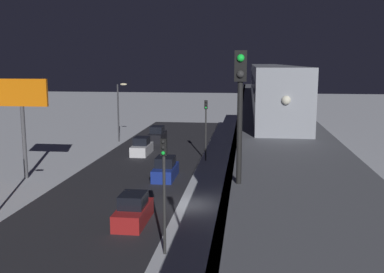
# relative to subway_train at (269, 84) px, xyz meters

# --- Properties ---
(ground_plane) EXTENTS (240.00, 240.00, 0.00)m
(ground_plane) POSITION_rel_subway_train_xyz_m (6.04, 8.85, -8.45)
(ground_plane) COLOR silver
(avenue_asphalt) EXTENTS (11.00, 89.63, 0.01)m
(avenue_asphalt) POSITION_rel_subway_train_xyz_m (12.24, 8.85, -8.45)
(avenue_asphalt) COLOR #28282D
(avenue_asphalt) RESTS_ON ground_plane
(elevated_railway) EXTENTS (5.00, 89.63, 6.67)m
(elevated_railway) POSITION_rel_subway_train_xyz_m (0.09, 8.85, -2.70)
(elevated_railway) COLOR slate
(elevated_railway) RESTS_ON ground_plane
(subway_train) EXTENTS (2.94, 36.87, 3.40)m
(subway_train) POSITION_rel_subway_train_xyz_m (0.00, 0.00, 0.00)
(subway_train) COLOR #999EA8
(subway_train) RESTS_ON elevated_railway
(rail_signal) EXTENTS (0.36, 0.41, 4.00)m
(rail_signal) POSITION_rel_subway_train_xyz_m (2.04, 26.75, 0.95)
(rail_signal) COLOR black
(rail_signal) RESTS_ON elevated_railway
(sedan_blue) EXTENTS (1.80, 4.35, 1.97)m
(sedan_blue) POSITION_rel_subway_train_xyz_m (9.04, 1.58, -7.66)
(sedan_blue) COLOR navy
(sedan_blue) RESTS_ON ground_plane
(sedan_black) EXTENTS (1.80, 4.54, 1.97)m
(sedan_black) POSITION_rel_subway_train_xyz_m (13.64, -17.27, -7.66)
(sedan_black) COLOR black
(sedan_black) RESTS_ON ground_plane
(sedan_red) EXTENTS (1.80, 4.20, 1.97)m
(sedan_red) POSITION_rel_subway_train_xyz_m (9.04, 12.98, -7.66)
(sedan_red) COLOR #A51E1E
(sedan_red) RESTS_ON ground_plane
(sedan_white) EXTENTS (1.80, 4.17, 1.97)m
(sedan_white) POSITION_rel_subway_train_xyz_m (13.64, -8.54, -7.66)
(sedan_white) COLOR silver
(sedan_white) RESTS_ON ground_plane
(traffic_light_near) EXTENTS (0.32, 0.44, 6.40)m
(traffic_light_near) POSITION_rel_subway_train_xyz_m (6.14, 17.42, -4.26)
(traffic_light_near) COLOR #2D2D2D
(traffic_light_near) RESTS_ON ground_plane
(traffic_light_mid) EXTENTS (0.32, 0.44, 6.40)m
(traffic_light_mid) POSITION_rel_subway_train_xyz_m (6.14, -6.16, -4.26)
(traffic_light_mid) COLOR #2D2D2D
(traffic_light_mid) RESTS_ON ground_plane
(commercial_billboard) EXTENTS (4.80, 0.36, 8.90)m
(commercial_billboard) POSITION_rel_subway_train_xyz_m (21.51, 3.09, -1.62)
(commercial_billboard) COLOR #4C4C51
(commercial_billboard) RESTS_ON ground_plane
(street_lamp_far) EXTENTS (1.35, 0.44, 7.65)m
(street_lamp_far) POSITION_rel_subway_train_xyz_m (18.32, -16.15, -3.64)
(street_lamp_far) COLOR #38383D
(street_lamp_far) RESTS_ON ground_plane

